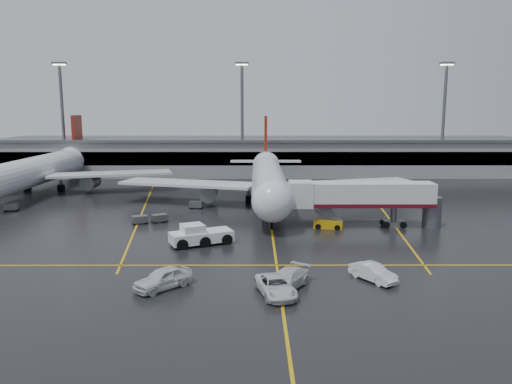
{
  "coord_description": "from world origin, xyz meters",
  "views": [
    {
      "loc": [
        -2.15,
        -68.86,
        15.31
      ],
      "look_at": [
        -2.0,
        -2.0,
        4.0
      ],
      "focal_mm": 34.54,
      "sensor_mm": 36.0,
      "label": 1
    }
  ],
  "objects": [
    {
      "name": "main_airliner",
      "position": [
        0.0,
        9.7,
        4.21
      ],
      "size": [
        48.8,
        45.6,
        14.1
      ],
      "color": "silver",
      "rests_on": "ground"
    },
    {
      "name": "apron_line_right",
      "position": [
        18.0,
        10.0,
        0.01
      ],
      "size": [
        7.57,
        69.64,
        0.02
      ],
      "primitive_type": "cube",
      "rotation": [
        0.0,
        0.0,
        -0.1
      ],
      "color": "gold",
      "rests_on": "ground"
    },
    {
      "name": "baggage_cart_e",
      "position": [
        -39.29,
        4.67,
        0.63
      ],
      "size": [
        2.2,
        1.64,
        1.12
      ],
      "color": "#595B60",
      "rests_on": "ground"
    },
    {
      "name": "jet_bridge",
      "position": [
        11.87,
        -6.0,
        3.93
      ],
      "size": [
        19.9,
        3.4,
        6.05
      ],
      "color": "silver",
      "rests_on": "ground"
    },
    {
      "name": "pushback_tractor",
      "position": [
        -8.48,
        -14.34,
        1.0
      ],
      "size": [
        7.59,
        5.43,
        2.52
      ],
      "color": "silver",
      "rests_on": "ground"
    },
    {
      "name": "terminal",
      "position": [
        0.0,
        47.93,
        4.32
      ],
      "size": [
        122.0,
        19.0,
        8.6
      ],
      "color": "gray",
      "rests_on": "ground"
    },
    {
      "name": "apron_line_centre",
      "position": [
        0.0,
        0.0,
        0.01
      ],
      "size": [
        0.25,
        90.0,
        0.02
      ],
      "primitive_type": "cube",
      "color": "gold",
      "rests_on": "ground"
    },
    {
      "name": "second_airliner",
      "position": [
        -42.0,
        21.7,
        4.21
      ],
      "size": [
        48.8,
        45.6,
        14.1
      ],
      "color": "silver",
      "rests_on": "ground"
    },
    {
      "name": "service_van_c",
      "position": [
        8.5,
        -26.42,
        0.77
      ],
      "size": [
        4.01,
        4.79,
        1.55
      ],
      "primitive_type": "imported",
      "rotation": [
        0.0,
        0.0,
        0.6
      ],
      "color": "silver",
      "rests_on": "ground"
    },
    {
      "name": "baggage_cart_a",
      "position": [
        -15.23,
        -3.14,
        0.63
      ],
      "size": [
        2.38,
        2.1,
        1.12
      ],
      "color": "#595B60",
      "rests_on": "ground"
    },
    {
      "name": "apron_line_left",
      "position": [
        -20.0,
        10.0,
        0.01
      ],
      "size": [
        9.99,
        69.35,
        0.02
      ],
      "primitive_type": "cube",
      "rotation": [
        0.0,
        0.0,
        0.14
      ],
      "color": "gold",
      "rests_on": "ground"
    },
    {
      "name": "light_mast_left",
      "position": [
        -45.0,
        42.0,
        14.47
      ],
      "size": [
        3.0,
        1.2,
        25.45
      ],
      "color": "#595B60",
      "rests_on": "ground"
    },
    {
      "name": "baggage_cart_c",
      "position": [
        -11.32,
        6.44,
        0.63
      ],
      "size": [
        2.11,
        1.48,
        1.12
      ],
      "color": "#595B60",
      "rests_on": "ground"
    },
    {
      "name": "service_van_d",
      "position": [
        -10.07,
        -28.32,
        0.91
      ],
      "size": [
        5.3,
        5.3,
        1.82
      ],
      "primitive_type": "imported",
      "rotation": [
        0.0,
        0.0,
        -0.79
      ],
      "color": "silver",
      "rests_on": "ground"
    },
    {
      "name": "ground",
      "position": [
        0.0,
        0.0,
        0.0
      ],
      "size": [
        220.0,
        220.0,
        0.0
      ],
      "primitive_type": "plane",
      "color": "black",
      "rests_on": "ground"
    },
    {
      "name": "light_mast_right",
      "position": [
        40.0,
        42.0,
        14.47
      ],
      "size": [
        3.0,
        1.2,
        25.45
      ],
      "color": "#595B60",
      "rests_on": "ground"
    },
    {
      "name": "service_van_a",
      "position": [
        -0.44,
        -29.88,
        0.77
      ],
      "size": [
        3.81,
        5.99,
        1.54
      ],
      "primitive_type": "imported",
      "rotation": [
        0.0,
        0.0,
        0.24
      ],
      "color": "silver",
      "rests_on": "ground"
    },
    {
      "name": "service_van_b",
      "position": [
        0.58,
        -28.31,
        0.81
      ],
      "size": [
        4.94,
        5.9,
        1.61
      ],
      "primitive_type": "imported",
      "rotation": [
        0.0,
        0.0,
        -0.58
      ],
      "color": "silver",
      "rests_on": "ground"
    },
    {
      "name": "light_mast_mid",
      "position": [
        -5.0,
        42.0,
        14.47
      ],
      "size": [
        3.0,
        1.2,
        25.45
      ],
      "color": "#595B60",
      "rests_on": "ground"
    },
    {
      "name": "baggage_cart_b",
      "position": [
        -17.69,
        -4.0,
        0.63
      ],
      "size": [
        2.35,
        1.98,
        1.12
      ],
      "color": "#595B60",
      "rests_on": "ground"
    },
    {
      "name": "belt_loader",
      "position": [
        7.41,
        -6.6,
        0.58
      ],
      "size": [
        3.98,
        2.53,
        2.34
      ],
      "color": "#C38E0B",
      "rests_on": "ground"
    },
    {
      "name": "apron_line_stop",
      "position": [
        0.0,
        -22.0,
        0.01
      ],
      "size": [
        60.0,
        0.25,
        0.02
      ],
      "primitive_type": "cube",
      "color": "gold",
      "rests_on": "ground"
    }
  ]
}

